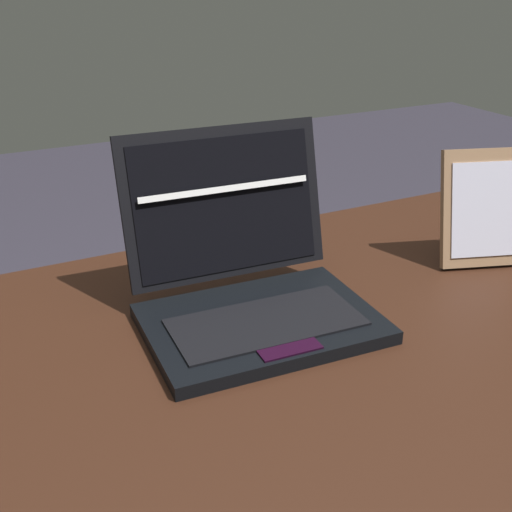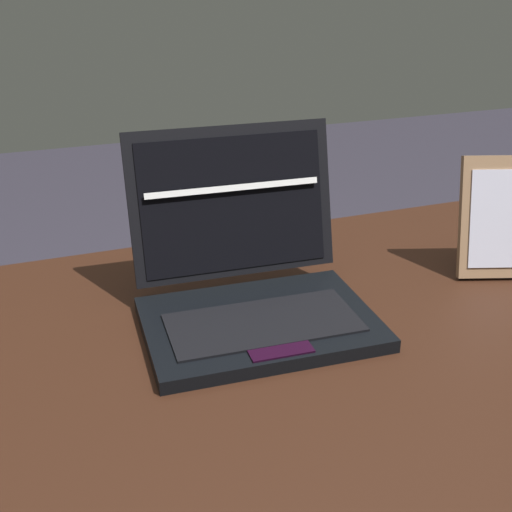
# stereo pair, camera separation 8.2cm
# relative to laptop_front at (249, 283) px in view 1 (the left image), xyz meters

# --- Properties ---
(desk) EXTENTS (1.52, 0.74, 0.75)m
(desk) POSITION_rel_laptop_front_xyz_m (0.04, -0.08, -0.14)
(desk) COLOR black
(desk) RESTS_ON ground
(laptop_front) EXTENTS (0.31, 0.27, 0.24)m
(laptop_front) POSITION_rel_laptop_front_xyz_m (0.00, 0.00, 0.00)
(laptop_front) COLOR black
(laptop_front) RESTS_ON desk
(photo_frame) EXTENTS (0.14, 0.10, 0.18)m
(photo_frame) POSITION_rel_laptop_front_xyz_m (0.39, -0.01, 0.04)
(photo_frame) COLOR #876547
(photo_frame) RESTS_ON desk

